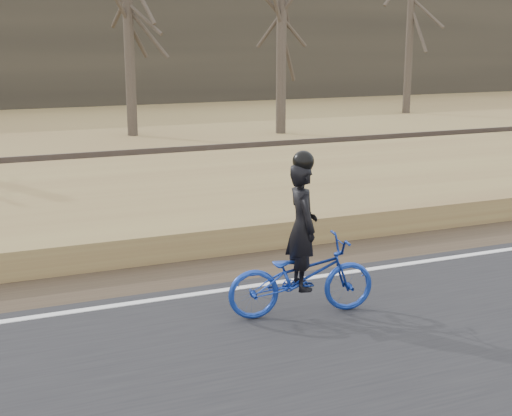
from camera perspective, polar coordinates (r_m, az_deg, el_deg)
name	(u,v)px	position (r m, az deg, el deg)	size (l,w,h in m)	color
cyclist	(302,264)	(8.84, 3.67, -4.53)	(1.94, 0.92, 2.07)	navy
bare_tree_center	(128,15)	(25.74, -10.21, 14.97)	(0.36, 0.36, 8.33)	#483F35
bare_tree_right	(281,27)	(26.01, 2.05, 14.28)	(0.36, 0.36, 7.55)	#483F35
bare_tree_far_right	(411,16)	(33.79, 12.27, 14.80)	(0.36, 0.36, 8.69)	#483F35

